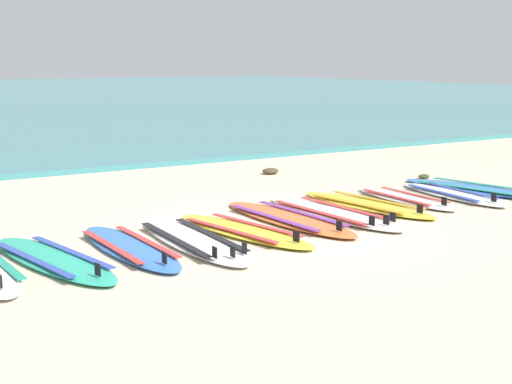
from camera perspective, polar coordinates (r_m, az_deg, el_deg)
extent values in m
plane|color=beige|center=(8.30, 2.23, -2.89)|extent=(80.00, 80.00, 0.00)
cube|color=black|center=(6.31, -19.86, -6.72)|extent=(0.02, 0.09, 0.11)
ellipsoid|color=#2DB793|center=(7.16, -16.05, -5.22)|extent=(0.97, 2.28, 0.07)
cube|color=#334CB2|center=(7.06, -17.51, -5.16)|extent=(0.37, 1.54, 0.01)
cube|color=#334CB2|center=(7.23, -14.65, -4.65)|extent=(0.37, 1.54, 0.01)
cube|color=black|center=(6.39, -12.60, -6.10)|extent=(0.03, 0.09, 0.11)
ellipsoid|color=#3875CC|center=(7.43, -10.16, -4.39)|extent=(0.59, 2.16, 0.07)
cube|color=#D13838|center=(7.35, -11.56, -4.27)|extent=(0.11, 1.51, 0.01)
cube|color=#D13838|center=(7.49, -8.80, -3.90)|extent=(0.11, 1.51, 0.01)
cube|color=black|center=(6.66, -7.37, -5.25)|extent=(0.01, 0.09, 0.11)
ellipsoid|color=white|center=(7.63, -5.15, -3.86)|extent=(0.65, 2.37, 0.07)
cube|color=black|center=(7.54, -6.62, -3.75)|extent=(0.12, 1.65, 0.01)
cube|color=black|center=(7.71, -3.73, -3.37)|extent=(0.12, 1.65, 0.01)
cube|color=black|center=(6.81, -1.89, -4.81)|extent=(0.01, 0.09, 0.11)
cube|color=black|center=(6.79, -3.34, -4.87)|extent=(0.01, 0.09, 0.11)
cube|color=black|center=(6.94, -0.94, -4.52)|extent=(0.01, 0.09, 0.11)
ellipsoid|color=yellow|center=(8.00, -1.05, -3.13)|extent=(0.93, 2.23, 0.07)
cube|color=#D13838|center=(7.87, -2.13, -3.07)|extent=(0.35, 1.51, 0.01)
cube|color=#D13838|center=(8.12, -0.01, -2.64)|extent=(0.35, 1.51, 0.01)
cube|color=black|center=(7.38, 3.25, -3.61)|extent=(0.03, 0.09, 0.11)
ellipsoid|color=orange|center=(8.64, 2.53, -2.12)|extent=(0.75, 2.46, 0.07)
cube|color=purple|center=(8.50, 1.36, -2.04)|extent=(0.18, 1.70, 0.01)
cube|color=purple|center=(8.76, 3.67, -1.68)|extent=(0.18, 1.70, 0.01)
cube|color=black|center=(7.90, 6.70, -2.71)|extent=(0.02, 0.09, 0.11)
ellipsoid|color=silver|center=(8.97, 6.10, -1.69)|extent=(0.75, 2.47, 0.07)
cube|color=#D13838|center=(8.82, 5.02, -1.61)|extent=(0.19, 1.71, 0.01)
cube|color=#D13838|center=(9.11, 7.15, -1.27)|extent=(0.19, 1.71, 0.01)
cube|color=black|center=(8.28, 10.41, -2.21)|extent=(0.02, 0.09, 0.11)
cube|color=black|center=(8.20, 9.29, -2.29)|extent=(0.02, 0.09, 0.11)
cube|color=black|center=(8.43, 10.93, -1.99)|extent=(0.02, 0.09, 0.11)
ellipsoid|color=yellow|center=(9.55, 8.86, -1.01)|extent=(0.85, 2.32, 0.07)
cube|color=gold|center=(9.39, 8.02, -0.93)|extent=(0.28, 1.58, 0.01)
cube|color=gold|center=(9.69, 9.68, -0.62)|extent=(0.28, 1.58, 0.01)
cube|color=black|center=(8.97, 13.03, -1.32)|extent=(0.02, 0.09, 0.11)
ellipsoid|color=white|center=(10.06, 11.85, -0.52)|extent=(0.51, 1.92, 0.07)
cube|color=#D13838|center=(9.94, 11.12, -0.39)|extent=(0.09, 1.34, 0.01)
cube|color=#D13838|center=(10.17, 12.57, -0.20)|extent=(0.09, 1.34, 0.01)
cube|color=black|center=(9.52, 14.88, -0.73)|extent=(0.01, 0.09, 0.11)
ellipsoid|color=silver|center=(10.54, 15.46, -0.18)|extent=(0.66, 2.07, 0.07)
cube|color=#334CB2|center=(10.41, 14.72, -0.05)|extent=(0.18, 1.43, 0.01)
cube|color=#334CB2|center=(10.66, 16.20, 0.12)|extent=(0.18, 1.43, 0.01)
cube|color=black|center=(9.97, 18.56, -0.43)|extent=(0.02, 0.09, 0.11)
ellipsoid|color=#3875CC|center=(11.06, 17.38, 0.21)|extent=(1.14, 2.57, 0.07)
cube|color=teal|center=(10.86, 16.82, 0.28)|extent=(0.46, 1.73, 0.01)
cube|color=teal|center=(11.25, 17.95, 0.56)|extent=(0.46, 1.73, 0.01)
ellipsoid|color=#4C4228|center=(12.19, 1.17, 1.70)|extent=(0.30, 0.24, 0.10)
ellipsoid|color=#384723|center=(12.06, 13.34, 1.23)|extent=(0.20, 0.16, 0.07)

